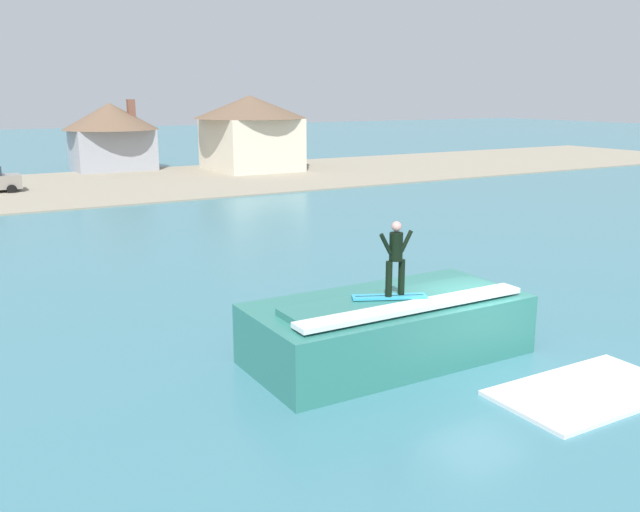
% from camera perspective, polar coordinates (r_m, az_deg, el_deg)
% --- Properties ---
extents(ground_plane, '(260.00, 260.00, 0.00)m').
position_cam_1_polar(ground_plane, '(17.84, 12.92, -8.26)').
color(ground_plane, teal).
extents(wave_crest, '(6.93, 3.25, 1.69)m').
position_cam_1_polar(wave_crest, '(17.20, 5.69, -5.95)').
color(wave_crest, '#2E766C').
rests_on(wave_crest, ground_plane).
extents(surfboard, '(1.78, 1.09, 0.06)m').
position_cam_1_polar(surfboard, '(16.53, 5.79, -3.39)').
color(surfboard, '#33A5CC').
rests_on(surfboard, wave_crest).
extents(surfer, '(0.96, 0.32, 1.80)m').
position_cam_1_polar(surfer, '(16.30, 6.33, 0.14)').
color(surfer, black).
rests_on(surfer, surfboard).
extents(shoreline_bank, '(120.00, 19.74, 0.10)m').
position_cam_1_polar(shoreline_bank, '(52.00, -17.19, 5.66)').
color(shoreline_bank, gray).
rests_on(shoreline_bank, ground_plane).
extents(car_far_shore, '(4.03, 2.07, 1.86)m').
position_cam_1_polar(car_far_shore, '(57.49, -5.94, 7.76)').
color(car_far_shore, navy).
rests_on(car_far_shore, ground_plane).
extents(house_gabled_white, '(9.66, 9.66, 6.36)m').
position_cam_1_polar(house_gabled_white, '(59.73, -5.81, 10.54)').
color(house_gabled_white, beige).
rests_on(house_gabled_white, ground_plane).
extents(house_small_cottage, '(8.06, 8.06, 6.03)m').
position_cam_1_polar(house_small_cottage, '(62.02, -17.00, 9.89)').
color(house_small_cottage, '#9EA3AD').
rests_on(house_small_cottage, ground_plane).
extents(whitewater_patch, '(4.27, 2.36, 0.10)m').
position_cam_1_polar(whitewater_patch, '(16.53, 21.40, -10.47)').
color(whitewater_patch, silver).
rests_on(whitewater_patch, ground_plane).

